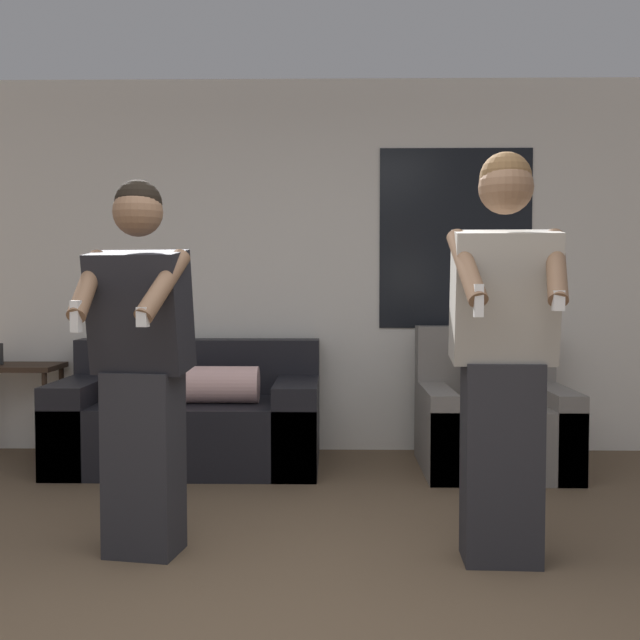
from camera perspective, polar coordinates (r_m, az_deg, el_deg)
name	(u,v)px	position (r m, az deg, el deg)	size (l,w,h in m)	color
wall_back	(307,266)	(5.49, -0.97, 4.15)	(5.87, 0.07, 2.70)	silver
couch	(191,420)	(5.16, -9.82, -7.49)	(1.72, 0.91, 0.83)	black
armchair	(492,421)	(5.11, 13.00, -7.52)	(0.94, 0.86, 0.93)	slate
side_table	(18,379)	(5.72, -22.05, -4.19)	(0.58, 0.40, 0.80)	#332319
person_left	(141,366)	(3.43, -13.47, -3.43)	(0.48, 0.54, 1.68)	#28282D
person_right	(503,355)	(3.33, 13.78, -2.60)	(0.51, 0.49, 1.78)	#28282D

